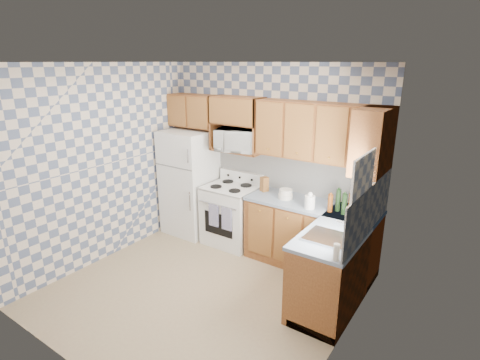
% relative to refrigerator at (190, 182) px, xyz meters
% --- Properties ---
extents(floor, '(3.40, 3.40, 0.00)m').
position_rel_refrigerator_xyz_m(floor, '(1.27, -1.25, -0.84)').
color(floor, '#8E7559').
rests_on(floor, ground).
extents(back_wall, '(3.40, 0.02, 2.70)m').
position_rel_refrigerator_xyz_m(back_wall, '(1.27, 0.35, 0.51)').
color(back_wall, slate).
rests_on(back_wall, ground).
extents(right_wall, '(0.02, 3.20, 2.70)m').
position_rel_refrigerator_xyz_m(right_wall, '(2.97, -1.25, 0.51)').
color(right_wall, slate).
rests_on(right_wall, ground).
extents(backsplash_back, '(2.60, 0.02, 0.56)m').
position_rel_refrigerator_xyz_m(backsplash_back, '(1.68, 0.34, 0.36)').
color(backsplash_back, white).
rests_on(backsplash_back, back_wall).
extents(backsplash_right, '(0.02, 1.60, 0.56)m').
position_rel_refrigerator_xyz_m(backsplash_right, '(2.96, -0.45, 0.36)').
color(backsplash_right, white).
rests_on(backsplash_right, right_wall).
extents(refrigerator, '(0.75, 0.70, 1.68)m').
position_rel_refrigerator_xyz_m(refrigerator, '(0.00, 0.00, 0.00)').
color(refrigerator, white).
rests_on(refrigerator, floor).
extents(stove_body, '(0.76, 0.65, 0.90)m').
position_rel_refrigerator_xyz_m(stove_body, '(0.80, 0.03, -0.39)').
color(stove_body, white).
rests_on(stove_body, floor).
extents(cooktop, '(0.76, 0.65, 0.02)m').
position_rel_refrigerator_xyz_m(cooktop, '(0.80, 0.03, 0.07)').
color(cooktop, silver).
rests_on(cooktop, stove_body).
extents(backguard, '(0.76, 0.08, 0.17)m').
position_rel_refrigerator_xyz_m(backguard, '(0.80, 0.30, 0.16)').
color(backguard, white).
rests_on(backguard, cooktop).
extents(dish_towel_left, '(0.16, 0.02, 0.35)m').
position_rel_refrigerator_xyz_m(dish_towel_left, '(0.73, -0.32, -0.28)').
color(dish_towel_left, navy).
rests_on(dish_towel_left, stove_body).
extents(dish_towel_right, '(0.16, 0.02, 0.35)m').
position_rel_refrigerator_xyz_m(dish_towel_right, '(0.97, -0.32, -0.28)').
color(dish_towel_right, navy).
rests_on(dish_towel_right, stove_body).
extents(base_cabinets_back, '(1.75, 0.60, 0.88)m').
position_rel_refrigerator_xyz_m(base_cabinets_back, '(2.10, 0.05, -0.40)').
color(base_cabinets_back, brown).
rests_on(base_cabinets_back, floor).
extents(base_cabinets_right, '(0.60, 1.60, 0.88)m').
position_rel_refrigerator_xyz_m(base_cabinets_right, '(2.67, -0.45, -0.40)').
color(base_cabinets_right, brown).
rests_on(base_cabinets_right, floor).
extents(countertop_back, '(1.77, 0.63, 0.04)m').
position_rel_refrigerator_xyz_m(countertop_back, '(2.10, 0.05, 0.06)').
color(countertop_back, slate).
rests_on(countertop_back, base_cabinets_back).
extents(countertop_right, '(0.63, 1.60, 0.04)m').
position_rel_refrigerator_xyz_m(countertop_right, '(2.67, -0.45, 0.06)').
color(countertop_right, slate).
rests_on(countertop_right, base_cabinets_right).
extents(upper_cabinets_back, '(1.75, 0.33, 0.74)m').
position_rel_refrigerator_xyz_m(upper_cabinets_back, '(2.10, 0.19, 1.01)').
color(upper_cabinets_back, brown).
rests_on(upper_cabinets_back, back_wall).
extents(upper_cabinets_fridge, '(0.82, 0.33, 0.50)m').
position_rel_refrigerator_xyz_m(upper_cabinets_fridge, '(-0.02, 0.19, 1.13)').
color(upper_cabinets_fridge, brown).
rests_on(upper_cabinets_fridge, back_wall).
extents(upper_cabinets_right, '(0.33, 0.70, 0.74)m').
position_rel_refrigerator_xyz_m(upper_cabinets_right, '(2.81, 0.00, 1.01)').
color(upper_cabinets_right, brown).
rests_on(upper_cabinets_right, right_wall).
extents(microwave_shelf, '(0.80, 0.33, 0.03)m').
position_rel_refrigerator_xyz_m(microwave_shelf, '(0.80, 0.19, 0.60)').
color(microwave_shelf, brown).
rests_on(microwave_shelf, back_wall).
extents(microwave, '(0.68, 0.56, 0.33)m').
position_rel_refrigerator_xyz_m(microwave, '(0.84, 0.12, 0.77)').
color(microwave, white).
rests_on(microwave, microwave_shelf).
extents(sink, '(0.48, 0.40, 0.03)m').
position_rel_refrigerator_xyz_m(sink, '(2.67, -0.80, 0.09)').
color(sink, '#B7B7BC').
rests_on(sink, countertop_right).
extents(window, '(0.02, 0.66, 0.86)m').
position_rel_refrigerator_xyz_m(window, '(2.96, -0.80, 0.61)').
color(window, white).
rests_on(window, right_wall).
extents(bottle_0, '(0.06, 0.06, 0.28)m').
position_rel_refrigerator_xyz_m(bottle_0, '(2.47, -0.01, 0.22)').
color(bottle_0, black).
rests_on(bottle_0, countertop_back).
extents(bottle_1, '(0.06, 0.06, 0.26)m').
position_rel_refrigerator_xyz_m(bottle_1, '(2.57, -0.07, 0.21)').
color(bottle_1, black).
rests_on(bottle_1, countertop_back).
extents(bottle_2, '(0.06, 0.06, 0.24)m').
position_rel_refrigerator_xyz_m(bottle_2, '(2.62, 0.03, 0.20)').
color(bottle_2, '#5E2D0D').
rests_on(bottle_2, countertop_back).
extents(bottle_3, '(0.06, 0.06, 0.23)m').
position_rel_refrigerator_xyz_m(bottle_3, '(2.40, -0.09, 0.19)').
color(bottle_3, '#5E2D0D').
rests_on(bottle_3, countertop_back).
extents(knife_block, '(0.13, 0.13, 0.21)m').
position_rel_refrigerator_xyz_m(knife_block, '(1.32, 0.12, 0.19)').
color(knife_block, brown).
rests_on(knife_block, countertop_back).
extents(electric_kettle, '(0.13, 0.13, 0.17)m').
position_rel_refrigerator_xyz_m(electric_kettle, '(2.14, -0.13, 0.16)').
color(electric_kettle, white).
rests_on(electric_kettle, countertop_back).
extents(food_containers, '(0.20, 0.20, 0.13)m').
position_rel_refrigerator_xyz_m(food_containers, '(1.72, 0.02, 0.15)').
color(food_containers, beige).
rests_on(food_containers, countertop_back).
extents(soap_bottle, '(0.06, 0.06, 0.17)m').
position_rel_refrigerator_xyz_m(soap_bottle, '(2.89, -1.20, 0.17)').
color(soap_bottle, beige).
rests_on(soap_bottle, countertop_right).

